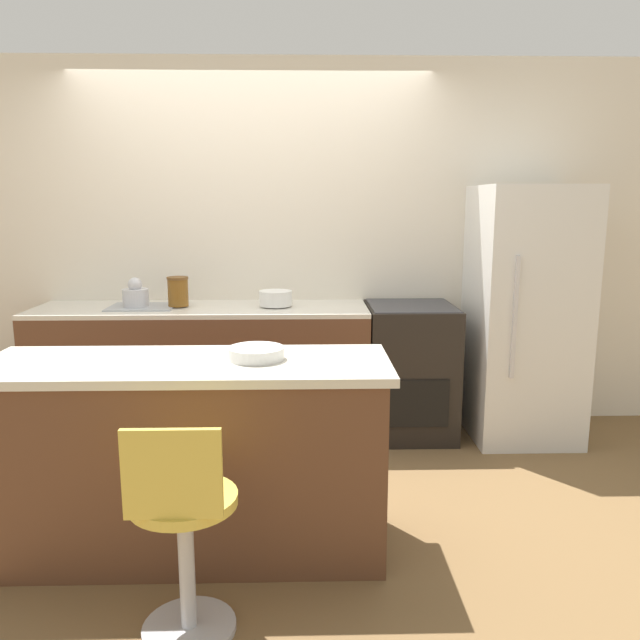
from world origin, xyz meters
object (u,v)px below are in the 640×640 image
Objects in this scene: stool_chair at (184,535)px; mixing_bowl at (276,298)px; oven_range at (410,370)px; refrigerator at (524,314)px; kettle at (136,295)px.

stool_chair is 3.94× the size of mixing_bowl.
mixing_bowl reaches higher than oven_range.
refrigerator is 2.86m from stool_chair.
refrigerator is 7.74× the size of mixing_bowl.
kettle reaches higher than oven_range.
mixing_bowl is (-0.93, 0.00, 0.51)m from oven_range.
oven_range is 4.13× the size of mixing_bowl.
oven_range reaches higher than stool_chair.
refrigerator is at bearing 46.29° from stool_chair.
kettle is at bearing 108.34° from stool_chair.
oven_range is 4.72× the size of kettle.
stool_chair is (-1.95, -2.04, -0.44)m from refrigerator.
oven_range is 0.53× the size of refrigerator.
refrigerator reaches higher than mixing_bowl.
refrigerator reaches higher than oven_range.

